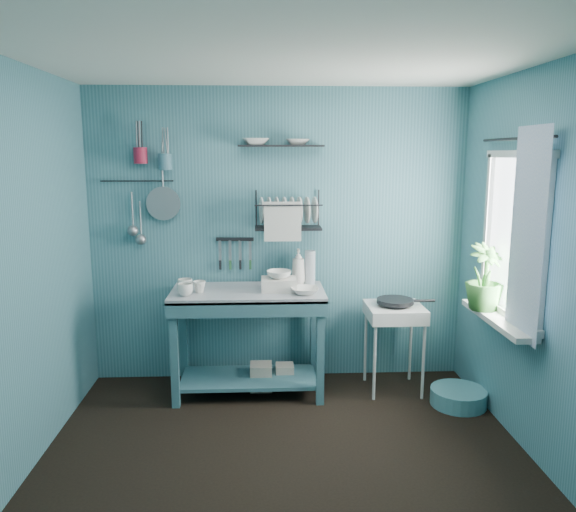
{
  "coord_description": "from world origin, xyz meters",
  "views": [
    {
      "loc": [
        -0.15,
        -3.26,
        1.95
      ],
      "look_at": [
        0.05,
        0.85,
        1.2
      ],
      "focal_mm": 35.0,
      "sensor_mm": 36.0,
      "label": 1
    }
  ],
  "objects_px": {
    "utensil_cup_magenta": "(140,155)",
    "wash_tub": "(279,284)",
    "mug_right": "(185,285)",
    "frying_pan": "(395,301)",
    "potted_plant": "(485,277)",
    "water_bottle": "(310,267)",
    "dish_rack": "(288,210)",
    "mug_left": "(185,290)",
    "soap_bottle": "(298,266)",
    "storage_tin_small": "(285,376)",
    "mug_mid": "(199,287)",
    "storage_tin_large": "(261,377)",
    "floor_basin": "(458,397)",
    "utensil_cup_teal": "(165,162)",
    "work_counter": "(249,342)",
    "colander": "(163,203)",
    "hotplate_stand": "(393,348)"
  },
  "relations": [
    {
      "from": "utensil_cup_magenta",
      "to": "wash_tub",
      "type": "bearing_deg",
      "value": -15.1
    },
    {
      "from": "mug_right",
      "to": "frying_pan",
      "type": "bearing_deg",
      "value": -0.1
    },
    {
      "from": "wash_tub",
      "to": "potted_plant",
      "type": "bearing_deg",
      "value": -18.37
    },
    {
      "from": "water_bottle",
      "to": "dish_rack",
      "type": "relative_size",
      "value": 0.51
    },
    {
      "from": "utensil_cup_magenta",
      "to": "potted_plant",
      "type": "bearing_deg",
      "value": -16.97
    },
    {
      "from": "mug_left",
      "to": "wash_tub",
      "type": "bearing_deg",
      "value": 10.86
    },
    {
      "from": "soap_bottle",
      "to": "storage_tin_small",
      "type": "distance_m",
      "value": 0.94
    },
    {
      "from": "mug_left",
      "to": "mug_mid",
      "type": "distance_m",
      "value": 0.14
    },
    {
      "from": "water_bottle",
      "to": "dish_rack",
      "type": "height_order",
      "value": "dish_rack"
    },
    {
      "from": "dish_rack",
      "to": "storage_tin_large",
      "type": "bearing_deg",
      "value": -134.32
    },
    {
      "from": "mug_left",
      "to": "storage_tin_small",
      "type": "relative_size",
      "value": 0.61
    },
    {
      "from": "frying_pan",
      "to": "floor_basin",
      "type": "xyz_separation_m",
      "value": [
        0.45,
        -0.32,
        -0.7
      ]
    },
    {
      "from": "dish_rack",
      "to": "potted_plant",
      "type": "relative_size",
      "value": 1.13
    },
    {
      "from": "wash_tub",
      "to": "frying_pan",
      "type": "xyz_separation_m",
      "value": [
        0.95,
        0.02,
        -0.16
      ]
    },
    {
      "from": "mug_right",
      "to": "utensil_cup_teal",
      "type": "height_order",
      "value": "utensil_cup_teal"
    },
    {
      "from": "work_counter",
      "to": "wash_tub",
      "type": "distance_m",
      "value": 0.55
    },
    {
      "from": "mug_right",
      "to": "colander",
      "type": "bearing_deg",
      "value": 122.91
    },
    {
      "from": "mug_mid",
      "to": "work_counter",
      "type": "bearing_deg",
      "value": 8.97
    },
    {
      "from": "hotplate_stand",
      "to": "water_bottle",
      "type": "bearing_deg",
      "value": 152.05
    },
    {
      "from": "hotplate_stand",
      "to": "frying_pan",
      "type": "relative_size",
      "value": 2.42
    },
    {
      "from": "utensil_cup_teal",
      "to": "water_bottle",
      "type": "bearing_deg",
      "value": -2.93
    },
    {
      "from": "hotplate_stand",
      "to": "colander",
      "type": "relative_size",
      "value": 2.59
    },
    {
      "from": "utensil_cup_magenta",
      "to": "storage_tin_large",
      "type": "bearing_deg",
      "value": -13.45
    },
    {
      "from": "storage_tin_large",
      "to": "storage_tin_small",
      "type": "xyz_separation_m",
      "value": [
        0.2,
        0.03,
        -0.01
      ]
    },
    {
      "from": "soap_bottle",
      "to": "colander",
      "type": "distance_m",
      "value": 1.24
    },
    {
      "from": "mug_mid",
      "to": "storage_tin_small",
      "type": "xyz_separation_m",
      "value": [
        0.68,
        0.14,
        -0.82
      ]
    },
    {
      "from": "work_counter",
      "to": "water_bottle",
      "type": "height_order",
      "value": "water_bottle"
    },
    {
      "from": "storage_tin_small",
      "to": "wash_tub",
      "type": "bearing_deg",
      "value": -116.57
    },
    {
      "from": "utensil_cup_magenta",
      "to": "storage_tin_small",
      "type": "height_order",
      "value": "utensil_cup_magenta"
    },
    {
      "from": "mug_left",
      "to": "mug_right",
      "type": "distance_m",
      "value": 0.16
    },
    {
      "from": "mug_left",
      "to": "water_bottle",
      "type": "bearing_deg",
      "value": 20.81
    },
    {
      "from": "utensil_cup_teal",
      "to": "mug_mid",
      "type": "bearing_deg",
      "value": -49.8
    },
    {
      "from": "hotplate_stand",
      "to": "storage_tin_small",
      "type": "relative_size",
      "value": 3.63
    },
    {
      "from": "water_bottle",
      "to": "hotplate_stand",
      "type": "height_order",
      "value": "water_bottle"
    },
    {
      "from": "work_counter",
      "to": "mug_mid",
      "type": "bearing_deg",
      "value": -169.3
    },
    {
      "from": "storage_tin_small",
      "to": "utensil_cup_teal",
      "type": "bearing_deg",
      "value": 168.28
    },
    {
      "from": "potted_plant",
      "to": "floor_basin",
      "type": "xyz_separation_m",
      "value": [
        -0.07,
        0.18,
        -1.01
      ]
    },
    {
      "from": "soap_bottle",
      "to": "mug_mid",
      "type": "bearing_deg",
      "value": -162.0
    },
    {
      "from": "work_counter",
      "to": "colander",
      "type": "bearing_deg",
      "value": 157.83
    },
    {
      "from": "potted_plant",
      "to": "storage_tin_small",
      "type": "bearing_deg",
      "value": 157.53
    },
    {
      "from": "hotplate_stand",
      "to": "floor_basin",
      "type": "bearing_deg",
      "value": -45.61
    },
    {
      "from": "mug_left",
      "to": "dish_rack",
      "type": "distance_m",
      "value": 1.07
    },
    {
      "from": "frying_pan",
      "to": "dish_rack",
      "type": "bearing_deg",
      "value": 164.92
    },
    {
      "from": "wash_tub",
      "to": "water_bottle",
      "type": "xyz_separation_m",
      "value": [
        0.27,
        0.24,
        0.09
      ]
    },
    {
      "from": "potted_plant",
      "to": "storage_tin_large",
      "type": "relative_size",
      "value": 2.21
    },
    {
      "from": "work_counter",
      "to": "utensil_cup_teal",
      "type": "relative_size",
      "value": 9.45
    },
    {
      "from": "frying_pan",
      "to": "colander",
      "type": "xyz_separation_m",
      "value": [
        -1.9,
        0.31,
        0.78
      ]
    },
    {
      "from": "storage_tin_large",
      "to": "hotplate_stand",
      "type": "bearing_deg",
      "value": -2.75
    },
    {
      "from": "utensil_cup_teal",
      "to": "floor_basin",
      "type": "relative_size",
      "value": 0.3
    },
    {
      "from": "mug_mid",
      "to": "dish_rack",
      "type": "relative_size",
      "value": 0.18
    }
  ]
}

